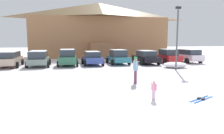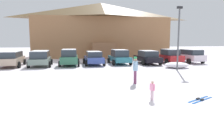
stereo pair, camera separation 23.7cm
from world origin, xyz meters
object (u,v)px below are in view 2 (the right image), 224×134
at_px(skier_adult_in_blue_parka, 135,69).
at_px(skier_child_in_pink_snowsuit, 152,89).
at_px(pair_of_skis, 200,99).
at_px(ski_lodge, 101,30).
at_px(parked_teal_hatchback, 119,57).
at_px(parked_blue_hatchback, 94,58).
at_px(plowed_snow_pile, 177,65).
at_px(parked_black_sedan, 147,57).
at_px(parked_red_sedan, 169,56).
at_px(lamp_post, 179,35).
at_px(parked_beige_suv, 11,58).
at_px(parked_grey_wagon, 40,58).
at_px(parked_white_suv, 189,55).
at_px(parked_green_coupe, 69,57).

relative_size(skier_adult_in_blue_parka, skier_child_in_pink_snowsuit, 1.87).
bearing_deg(pair_of_skis, ski_lodge, 91.68).
bearing_deg(parked_teal_hatchback, parked_blue_hatchback, -174.66).
height_order(parked_blue_hatchback, skier_child_in_pink_snowsuit, parked_blue_hatchback).
distance_m(skier_adult_in_blue_parka, plowed_snow_pile, 8.88).
xyz_separation_m(parked_black_sedan, plowed_snow_pile, (1.56, -3.89, -0.51)).
height_order(parked_blue_hatchback, parked_teal_hatchback, parked_teal_hatchback).
xyz_separation_m(parked_teal_hatchback, parked_red_sedan, (6.11, -0.22, 0.01)).
xyz_separation_m(ski_lodge, parked_black_sedan, (3.67, -12.22, -3.75)).
bearing_deg(parked_teal_hatchback, plowed_snow_pile, -41.82).
height_order(ski_lodge, parked_teal_hatchback, ski_lodge).
bearing_deg(parked_red_sedan, parked_blue_hatchback, -179.60).
distance_m(ski_lodge, pair_of_skis, 26.67).
bearing_deg(pair_of_skis, parked_blue_hatchback, 103.19).
distance_m(parked_black_sedan, skier_child_in_pink_snowsuit, 14.53).
bearing_deg(skier_adult_in_blue_parka, lamp_post, 40.44).
xyz_separation_m(parked_beige_suv, skier_child_in_pink_snowsuit, (9.69, -13.96, -0.37)).
relative_size(parked_beige_suv, parked_teal_hatchback, 1.11).
distance_m(pair_of_skis, lamp_post, 9.81).
distance_m(parked_grey_wagon, parked_white_suv, 17.38).
xyz_separation_m(parked_grey_wagon, lamp_post, (12.55, -5.55, 2.27)).
bearing_deg(parked_green_coupe, parked_grey_wagon, -177.26).
height_order(ski_lodge, skier_adult_in_blue_parka, ski_lodge).
height_order(parked_beige_suv, skier_child_in_pink_snowsuit, parked_beige_suv).
height_order(parked_grey_wagon, pair_of_skis, parked_grey_wagon).
height_order(parked_black_sedan, lamp_post, lamp_post).
height_order(pair_of_skis, plowed_snow_pile, plowed_snow_pile).
xyz_separation_m(parked_blue_hatchback, pair_of_skis, (3.32, -14.18, -0.76)).
bearing_deg(skier_child_in_pink_snowsuit, parked_red_sedan, 60.23).
bearing_deg(plowed_snow_pile, parked_beige_suv, 165.46).
height_order(parked_teal_hatchback, parked_white_suv, parked_teal_hatchback).
distance_m(parked_blue_hatchback, lamp_post, 9.25).
distance_m(parked_white_suv, skier_child_in_pink_snowsuit, 17.55).
bearing_deg(skier_adult_in_blue_parka, parked_grey_wagon, 124.87).
distance_m(parked_grey_wagon, parked_teal_hatchback, 8.59).
bearing_deg(pair_of_skis, parked_black_sedan, 78.33).
bearing_deg(parked_green_coupe, parked_teal_hatchback, 2.11).
bearing_deg(skier_child_in_pink_snowsuit, parked_grey_wagon, 116.35).
xyz_separation_m(parked_grey_wagon, pair_of_skis, (8.92, -14.11, -0.86)).
height_order(parked_beige_suv, parked_grey_wagon, parked_grey_wagon).
bearing_deg(parked_blue_hatchback, parked_black_sedan, -1.17).
height_order(parked_teal_hatchback, skier_adult_in_blue_parka, skier_adult_in_blue_parka).
xyz_separation_m(ski_lodge, plowed_snow_pile, (5.24, -16.11, -4.26)).
bearing_deg(plowed_snow_pile, lamp_post, -117.64).
relative_size(parked_grey_wagon, plowed_snow_pile, 1.72).
relative_size(parked_blue_hatchback, lamp_post, 0.72).
xyz_separation_m(skier_adult_in_blue_parka, lamp_post, (5.45, 4.64, 2.22)).
distance_m(ski_lodge, parked_blue_hatchback, 12.92).
height_order(parked_red_sedan, skier_adult_in_blue_parka, parked_red_sedan).
height_order(parked_beige_suv, parked_white_suv, parked_white_suv).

